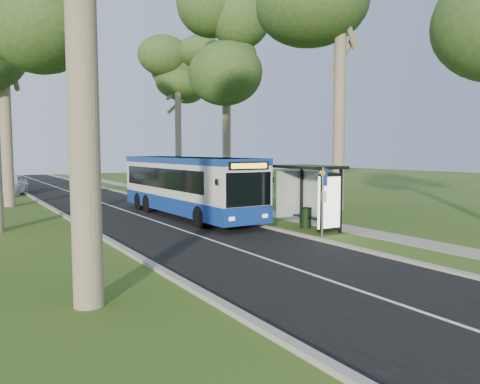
% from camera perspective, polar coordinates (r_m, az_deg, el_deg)
% --- Properties ---
extents(ground, '(120.00, 120.00, 0.00)m').
position_cam_1_polar(ground, '(19.14, 7.81, -5.51)').
color(ground, '#314E18').
rests_on(ground, ground).
extents(road, '(7.00, 100.00, 0.02)m').
position_cam_1_polar(road, '(26.17, -12.46, -2.73)').
color(road, black).
rests_on(road, ground).
extents(kerb_east, '(0.25, 100.00, 0.12)m').
position_cam_1_polar(kerb_east, '(27.50, -5.56, -2.16)').
color(kerb_east, '#9E9B93').
rests_on(kerb_east, ground).
extents(kerb_west, '(0.25, 100.00, 0.12)m').
position_cam_1_polar(kerb_west, '(25.24, -20.00, -3.08)').
color(kerb_west, '#9E9B93').
rests_on(kerb_west, ground).
extents(centre_line, '(0.12, 100.00, 0.00)m').
position_cam_1_polar(centre_line, '(26.16, -12.46, -2.70)').
color(centre_line, white).
rests_on(centre_line, road).
extents(footpath, '(1.50, 100.00, 0.02)m').
position_cam_1_polar(footpath, '(28.94, -0.21, -1.88)').
color(footpath, gray).
rests_on(footpath, ground).
extents(bus, '(2.62, 11.95, 3.16)m').
position_cam_1_polar(bus, '(24.78, -6.48, 0.72)').
color(bus, silver).
rests_on(bus, ground).
extents(bus_stop_sign, '(0.16, 0.39, 2.82)m').
position_cam_1_polar(bus_stop_sign, '(19.30, 10.03, -0.23)').
color(bus_stop_sign, gray).
rests_on(bus_stop_sign, ground).
extents(bus_shelter, '(1.96, 3.41, 2.85)m').
position_cam_1_polar(bus_shelter, '(20.62, 9.43, 0.89)').
color(bus_shelter, black).
rests_on(bus_shelter, ground).
extents(litter_bin, '(0.53, 0.53, 0.93)m').
position_cam_1_polar(litter_bin, '(21.46, 8.02, -3.09)').
color(litter_bin, black).
rests_on(litter_bin, ground).
extents(car_white, '(3.44, 5.24, 1.66)m').
position_cam_1_polar(car_white, '(41.43, -26.19, 0.83)').
color(car_white, white).
rests_on(car_white, ground).
extents(tree_west_c, '(5.20, 5.20, 13.93)m').
position_cam_1_polar(tree_west_c, '(33.36, -26.98, 16.32)').
color(tree_west_c, '#7A6B56').
rests_on(tree_west_c, ground).
extents(tree_east_b, '(5.20, 5.20, 15.91)m').
position_cam_1_polar(tree_east_b, '(29.48, 12.23, 21.25)').
color(tree_east_b, '#7A6B56').
rests_on(tree_east_b, ground).
extents(tree_east_c, '(5.20, 5.20, 15.34)m').
position_cam_1_polar(tree_east_c, '(38.37, -1.68, 16.86)').
color(tree_east_c, '#7A6B56').
rests_on(tree_east_c, ground).
extents(tree_east_d, '(5.20, 5.20, 14.20)m').
position_cam_1_polar(tree_east_d, '(49.30, -7.60, 13.18)').
color(tree_east_d, '#7A6B56').
rests_on(tree_east_d, ground).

